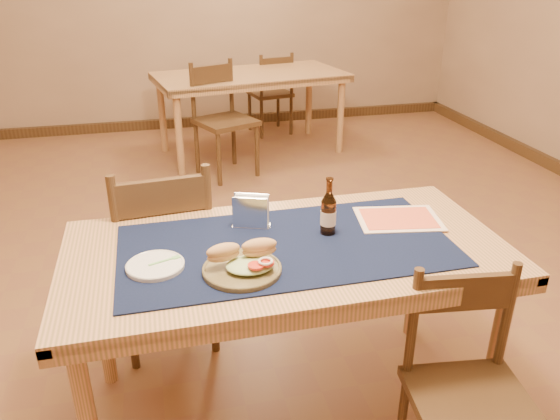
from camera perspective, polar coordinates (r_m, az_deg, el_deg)
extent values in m
cube|color=brown|center=(3.06, -3.13, -9.31)|extent=(6.00, 7.00, 0.02)
cylinder|color=tan|center=(2.24, 21.53, -14.17)|extent=(0.06, 0.06, 0.71)
cylinder|color=tan|center=(2.44, -18.24, -10.16)|extent=(0.06, 0.06, 0.71)
cylinder|color=tan|center=(2.68, 14.05, -6.16)|extent=(0.06, 0.06, 0.71)
cube|color=tan|center=(2.00, 0.68, -4.29)|extent=(1.60, 0.80, 0.04)
cube|color=black|center=(1.99, 0.68, -3.71)|extent=(1.20, 0.60, 0.01)
cube|color=#442D18|center=(6.20, -9.23, 9.06)|extent=(6.00, 0.06, 0.10)
cylinder|color=tan|center=(4.69, -10.50, 7.73)|extent=(0.06, 0.06, 0.71)
cylinder|color=tan|center=(5.22, 6.34, 9.72)|extent=(0.06, 0.06, 0.71)
cylinder|color=tan|center=(5.34, -12.21, 9.67)|extent=(0.06, 0.06, 0.71)
cylinder|color=tan|center=(5.81, 3.03, 11.39)|extent=(0.06, 0.06, 0.71)
cube|color=tan|center=(5.13, -3.14, 13.87)|extent=(1.81, 1.11, 0.04)
cylinder|color=#442D18|center=(2.88, -8.52, -6.15)|extent=(0.04, 0.04, 0.47)
cylinder|color=#442D18|center=(2.86, -15.94, -7.21)|extent=(0.04, 0.04, 0.47)
cylinder|color=#442D18|center=(2.57, -6.95, -10.24)|extent=(0.04, 0.04, 0.47)
cylinder|color=#442D18|center=(2.54, -15.35, -11.50)|extent=(0.04, 0.04, 0.47)
cube|color=#442D18|center=(2.59, -12.14, -4.35)|extent=(0.47, 0.47, 0.04)
cube|color=#442D18|center=(2.25, -12.31, 1.39)|extent=(0.37, 0.06, 0.15)
cylinder|color=#442D18|center=(2.33, -7.48, -0.82)|extent=(0.04, 0.04, 0.48)
cylinder|color=#442D18|center=(2.30, -16.64, -2.08)|extent=(0.04, 0.04, 0.48)
cylinder|color=#442D18|center=(2.14, 12.63, -20.48)|extent=(0.03, 0.03, 0.41)
cylinder|color=#442D18|center=(2.25, 20.93, -19.02)|extent=(0.03, 0.03, 0.41)
cube|color=#442D18|center=(1.95, 19.53, -18.70)|extent=(0.42, 0.42, 0.04)
cube|color=#442D18|center=(1.88, 18.75, -8.18)|extent=(0.33, 0.07, 0.13)
cylinder|color=#442D18|center=(1.88, 13.72, -11.44)|extent=(0.03, 0.03, 0.41)
cylinder|color=#442D18|center=(2.01, 22.61, -10.27)|extent=(0.03, 0.03, 0.41)
cylinder|color=#442D18|center=(4.45, -6.40, 5.36)|extent=(0.04, 0.04, 0.46)
cylinder|color=#442D18|center=(4.63, -2.41, 6.29)|extent=(0.04, 0.04, 0.46)
cylinder|color=#442D18|center=(4.76, -8.69, 6.53)|extent=(0.04, 0.04, 0.46)
cylinder|color=#442D18|center=(4.93, -4.86, 7.38)|extent=(0.04, 0.04, 0.46)
cube|color=#442D18|center=(4.62, -5.71, 9.16)|extent=(0.57, 0.57, 0.04)
cube|color=#442D18|center=(4.70, -7.17, 13.90)|extent=(0.35, 0.17, 0.14)
cylinder|color=#442D18|center=(4.64, -9.12, 12.07)|extent=(0.04, 0.04, 0.48)
cylinder|color=#442D18|center=(4.82, -5.13, 12.75)|extent=(0.04, 0.04, 0.48)
cylinder|color=#442D18|center=(6.09, -0.20, 10.64)|extent=(0.03, 0.03, 0.42)
cylinder|color=#442D18|center=(5.97, -3.19, 10.30)|extent=(0.03, 0.03, 0.42)
cylinder|color=#442D18|center=(5.80, 1.16, 9.90)|extent=(0.03, 0.03, 0.42)
cylinder|color=#442D18|center=(5.67, -1.94, 9.54)|extent=(0.03, 0.03, 0.42)
cube|color=#442D18|center=(5.83, -1.06, 12.10)|extent=(0.46, 0.46, 0.04)
cube|color=#442D18|center=(5.61, -0.35, 14.98)|extent=(0.33, 0.09, 0.13)
cylinder|color=#442D18|center=(5.69, 1.24, 13.99)|extent=(0.03, 0.03, 0.43)
cylinder|color=#442D18|center=(5.56, -1.97, 13.72)|extent=(0.03, 0.03, 0.43)
cylinder|color=brown|center=(1.83, -3.99, -6.22)|extent=(0.26, 0.26, 0.02)
torus|color=brown|center=(1.82, -3.99, -6.07)|extent=(0.27, 0.27, 0.01)
ellipsoid|color=#BDD693|center=(1.81, -3.16, -5.77)|extent=(0.16, 0.13, 0.03)
ellipsoid|color=tan|center=(1.81, -5.95, -4.47)|extent=(0.12, 0.07, 0.06)
ellipsoid|color=tan|center=(1.83, -2.18, -3.98)|extent=(0.12, 0.05, 0.07)
cylinder|color=red|center=(1.77, -2.54, -5.82)|extent=(0.05, 0.05, 0.01)
cylinder|color=red|center=(1.78, -1.39, -5.54)|extent=(0.05, 0.05, 0.01)
torus|color=white|center=(1.77, -1.53, -5.36)|extent=(0.05, 0.05, 0.01)
cylinder|color=silver|center=(1.89, -12.90, -5.69)|extent=(0.20, 0.20, 0.01)
torus|color=silver|center=(1.89, -12.92, -5.55)|extent=(0.19, 0.19, 0.01)
cube|color=#78C96E|center=(1.90, -12.34, -5.30)|extent=(0.08, 0.04, 0.00)
cube|color=#78C96E|center=(1.91, -10.78, -4.86)|extent=(0.03, 0.03, 0.00)
cylinder|color=#4D280D|center=(2.05, 5.05, -0.77)|extent=(0.06, 0.06, 0.13)
cone|color=#4D280D|center=(2.02, 5.14, 1.33)|extent=(0.06, 0.06, 0.03)
cylinder|color=#4D280D|center=(2.00, 5.19, 2.46)|extent=(0.02, 0.02, 0.05)
cylinder|color=#4D280D|center=(1.99, 5.22, 3.24)|extent=(0.03, 0.03, 0.01)
cylinder|color=#F3E1C3|center=(2.05, 5.05, -0.77)|extent=(0.06, 0.06, 0.06)
cube|color=silver|center=(2.12, -3.03, -1.65)|extent=(0.15, 0.10, 0.00)
cube|color=silver|center=(2.07, -3.18, -0.33)|extent=(0.13, 0.05, 0.12)
cube|color=silver|center=(2.12, -2.97, 0.19)|extent=(0.13, 0.05, 0.12)
cube|color=silver|center=(2.10, -3.07, -0.20)|extent=(0.13, 0.08, 0.11)
cube|color=#3D88C5|center=(2.08, -3.16, -0.13)|extent=(0.09, 0.03, 0.04)
cube|color=#F9D9BC|center=(2.23, 12.26, -0.91)|extent=(0.36, 0.29, 0.00)
cube|color=#E65D3B|center=(2.23, 12.27, -0.83)|extent=(0.31, 0.24, 0.00)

